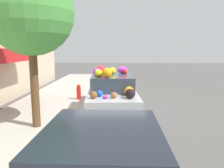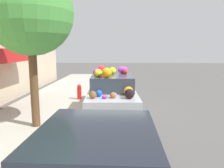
{
  "view_description": "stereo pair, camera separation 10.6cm",
  "coord_description": "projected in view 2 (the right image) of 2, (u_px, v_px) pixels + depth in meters",
  "views": [
    {
      "loc": [
        -8.14,
        -0.28,
        2.44
      ],
      "look_at": [
        0.0,
        -0.04,
        1.12
      ],
      "focal_mm": 35.0,
      "sensor_mm": 36.0,
      "label": 1
    },
    {
      "loc": [
        -8.14,
        -0.39,
        2.44
      ],
      "look_at": [
        0.0,
        -0.04,
        1.12
      ],
      "focal_mm": 35.0,
      "sensor_mm": 36.0,
      "label": 2
    }
  ],
  "objects": [
    {
      "name": "ground_plane",
      "position": [
        111.0,
        113.0,
        8.44
      ],
      "size": [
        60.0,
        60.0,
        0.0
      ],
      "primitive_type": "plane",
      "color": "#565451"
    },
    {
      "name": "sidewalk_curb",
      "position": [
        42.0,
        110.0,
        8.54
      ],
      "size": [
        24.0,
        3.2,
        0.1
      ],
      "color": "#B2ADA3",
      "rests_on": "ground"
    },
    {
      "name": "street_tree",
      "position": [
        30.0,
        13.0,
        6.16
      ],
      "size": [
        2.47,
        2.47,
        4.6
      ],
      "color": "brown",
      "rests_on": "sidewalk_curb"
    },
    {
      "name": "fire_hydrant",
      "position": [
        79.0,
        92.0,
        10.19
      ],
      "size": [
        0.2,
        0.2,
        0.7
      ],
      "color": "red",
      "rests_on": "sidewalk_curb"
    },
    {
      "name": "art_car",
      "position": [
        112.0,
        93.0,
        8.26
      ],
      "size": [
        4.61,
        1.91,
        1.81
      ],
      "rotation": [
        0.0,
        0.0,
        0.05
      ],
      "color": "#B7BABF",
      "rests_on": "ground"
    }
  ]
}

